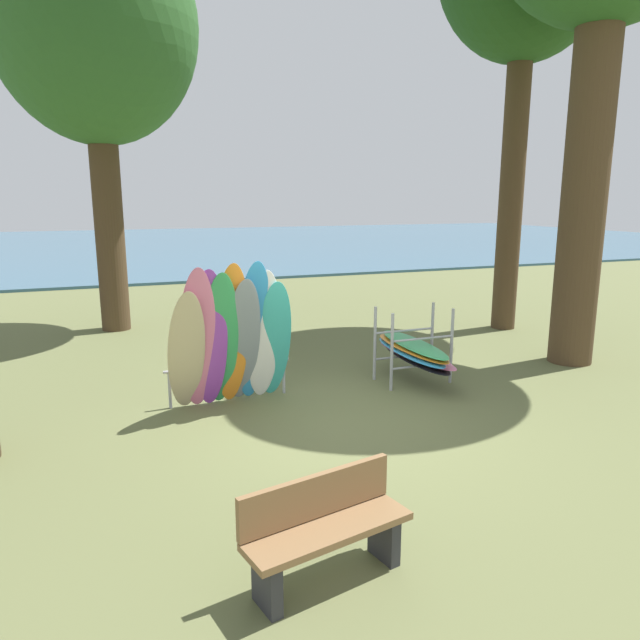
{
  "coord_description": "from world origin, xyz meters",
  "views": [
    {
      "loc": [
        -2.99,
        -6.86,
        3.01
      ],
      "look_at": [
        0.25,
        1.57,
        1.1
      ],
      "focal_mm": 32.57,
      "sensor_mm": 36.0,
      "label": 1
    }
  ],
  "objects": [
    {
      "name": "ground_plane",
      "position": [
        0.0,
        0.0,
        0.0
      ],
      "size": [
        80.0,
        80.0,
        0.0
      ],
      "primitive_type": "plane",
      "color": "#60663D"
    },
    {
      "name": "lake_water",
      "position": [
        0.0,
        31.95,
        0.05
      ],
      "size": [
        80.0,
        36.0,
        0.1
      ],
      "primitive_type": "cube",
      "color": "#38607A",
      "rests_on": "ground"
    },
    {
      "name": "tree_mid_behind",
      "position": [
        -2.69,
        7.16,
        6.51
      ],
      "size": [
        4.32,
        4.32,
        9.08
      ],
      "color": "#4C3823",
      "rests_on": "ground"
    },
    {
      "name": "leaning_board_pile",
      "position": [
        -1.28,
        1.14,
        1.01
      ],
      "size": [
        1.91,
        0.85,
        2.16
      ],
      "color": "#C6B289",
      "rests_on": "ground"
    },
    {
      "name": "board_storage_rack",
      "position": [
        1.78,
        1.26,
        0.52
      ],
      "size": [
        1.15,
        2.13,
        1.25
      ],
      "color": "#9EA0A5",
      "rests_on": "ground"
    },
    {
      "name": "park_bench",
      "position": [
        -1.46,
        -3.0,
        0.45
      ],
      "size": [
        1.46,
        0.7,
        0.85
      ],
      "color": "#2D2D33",
      "rests_on": "ground"
    }
  ]
}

